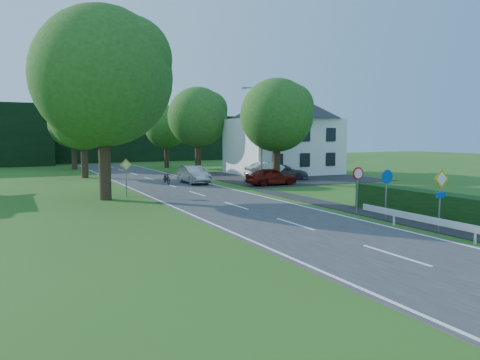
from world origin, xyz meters
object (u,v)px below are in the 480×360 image
parasol (252,166)px  parked_car_red (271,176)px  parked_car_silver_a (271,170)px  streetlight (260,129)px  motorcycle (167,178)px  parked_car_grey (284,172)px  parked_car_silver_b (298,168)px  moving_car (194,175)px

parasol → parked_car_red: bearing=-107.6°
parked_car_silver_a → streetlight: bearing=127.0°
streetlight → parked_car_silver_a: (1.68, 1.00, -3.66)m
streetlight → parked_car_red: streetlight is taller
motorcycle → parasol: bearing=26.0°
parked_car_grey → parasol: parasol is taller
parasol → parked_car_grey: bearing=-73.6°
parked_car_silver_b → moving_car: bearing=120.2°
parasol → streetlight: bearing=-109.9°
parked_car_silver_a → parked_car_silver_b: bearing=-51.8°
streetlight → moving_car: streetlight is taller
streetlight → parked_car_silver_a: size_ratio=1.72×
streetlight → parasol: size_ratio=3.82×
moving_car → motorcycle: bearing=172.8°
streetlight → parked_car_red: bearing=-104.5°
parked_car_grey → parked_car_red: bearing=172.3°
parked_car_red → streetlight: bearing=-13.3°
parked_car_silver_a → motorcycle: bearing=97.4°
parked_car_red → parasol: size_ratio=1.92×
streetlight → parked_car_silver_b: streetlight is taller
parked_car_grey → parked_car_silver_b: 4.97m
motorcycle → parked_car_silver_a: parked_car_silver_a is taller
parked_car_silver_a → parked_car_grey: size_ratio=1.07×
moving_car → parked_car_red: bearing=-39.4°
streetlight → parked_car_silver_b: size_ratio=1.74×
motorcycle → parked_car_silver_b: 14.90m
streetlight → parked_car_grey: bearing=13.1°
streetlight → parked_car_red: size_ratio=1.99×
parked_car_grey → parked_car_silver_b: (3.68, 3.35, 0.01)m
moving_car → motorcycle: (-2.19, 0.26, -0.18)m
moving_car → parasol: 8.55m
streetlight → motorcycle: streetlight is taller
parasol → motorcycle: bearing=-158.8°
streetlight → motorcycle: bearing=174.3°
parked_car_silver_a → parked_car_grey: bearing=-100.7°
streetlight → motorcycle: (-8.06, 0.80, -3.90)m
streetlight → parasol: streetlight is taller
streetlight → parked_car_red: (-0.91, -3.50, -3.74)m
parked_car_grey → parasol: size_ratio=2.07×
moving_car → parked_car_silver_a: bearing=3.2°
parked_car_silver_b → motorcycle: bearing=117.0°
parked_car_grey → moving_car: bearing=125.0°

